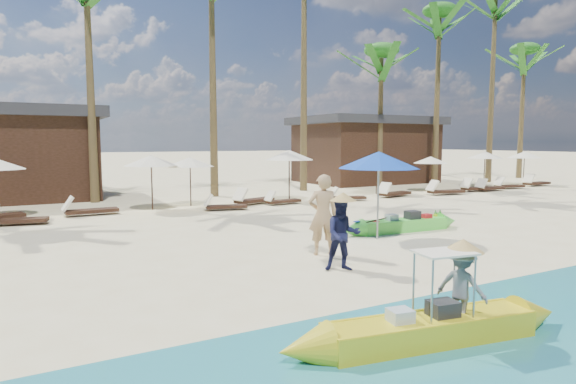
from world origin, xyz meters
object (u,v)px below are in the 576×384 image
green_canoe (402,225)px  tourist (323,215)px  blue_umbrella (379,160)px  yellow_canoe (430,329)px

green_canoe → tourist: tourist is taller
tourist → green_canoe: bearing=-136.0°
tourist → blue_umbrella: 2.76m
yellow_canoe → tourist: bearing=82.9°
yellow_canoe → tourist: (1.45, 4.99, 0.76)m
green_canoe → blue_umbrella: size_ratio=1.93×
green_canoe → tourist: 4.10m
tourist → blue_umbrella: (2.32, 0.85, 1.23)m
green_canoe → blue_umbrella: bearing=-154.2°
green_canoe → yellow_canoe: size_ratio=0.98×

